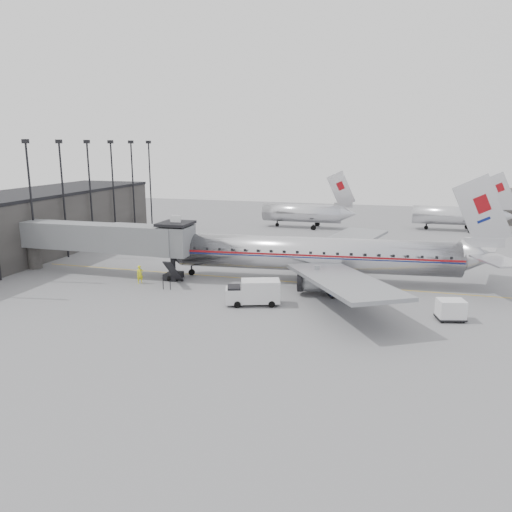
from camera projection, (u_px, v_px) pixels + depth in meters
The scene contains 12 objects.
ground at pixel (244, 295), 49.72m from camera, with size 160.00×160.00×0.00m, color slate.
terminal at pixel (24, 225), 67.20m from camera, with size 12.00×46.00×8.00m, color #363331.
apron_line at pixel (286, 281), 54.57m from camera, with size 0.15×60.00×0.01m, color gold.
jet_bridge at pixel (113, 239), 56.64m from camera, with size 21.00×6.20×7.10m.
floodlight_masts at pixel (77, 192), 67.34m from camera, with size 0.90×42.25×15.25m.
distant_aircraft_near at pixel (303, 212), 89.04m from camera, with size 16.39×3.20×10.26m.
distant_aircraft_mid at pixel (456, 215), 85.95m from camera, with size 16.39×3.20×10.26m.
airliner at pixel (322, 255), 53.92m from camera, with size 37.73×34.82×11.94m.
service_van at pixel (253, 292), 46.41m from camera, with size 5.37×3.39×2.36m.
baggage_cart_navy at pixel (339, 288), 48.98m from camera, with size 2.61×2.30×1.70m.
baggage_cart_white at pixel (451, 309), 42.37m from camera, with size 2.65×2.26×1.80m.
ramp_worker at pixel (140, 274), 53.61m from camera, with size 0.72×0.47×1.98m, color yellow.
Camera 1 is at (14.05, -45.55, 14.71)m, focal length 35.00 mm.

